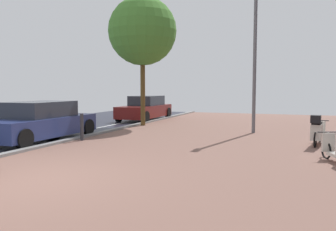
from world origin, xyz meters
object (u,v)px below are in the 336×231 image
object	(u,v)px
lamp_post	(255,52)
bollard_far	(82,127)
street_tree	(142,31)
parked_car_far	(145,109)
parked_car_near	(40,122)
scooter_far	(317,131)

from	to	relation	value
lamp_post	bollard_far	xyz separation A→B (m)	(-5.39, -4.17, -2.82)
lamp_post	street_tree	world-z (taller)	street_tree
parked_car_far	street_tree	bearing A→B (deg)	-68.10
street_tree	parked_car_near	bearing A→B (deg)	-104.04
scooter_far	street_tree	bearing A→B (deg)	155.26
parked_car_far	street_tree	xyz separation A→B (m)	(1.20, -2.98, 3.92)
street_tree	scooter_far	bearing A→B (deg)	-24.74
parked_car_far	lamp_post	size ratio (longest dim) A/B	0.75
scooter_far	parked_car_far	xyz separation A→B (m)	(-8.88, 6.52, 0.18)
street_tree	bollard_far	size ratio (longest dim) A/B	6.57
bollard_far	lamp_post	bearing A→B (deg)	37.71
scooter_far	lamp_post	distance (m)	4.40
parked_car_near	lamp_post	distance (m)	8.64
scooter_far	bollard_far	size ratio (longest dim) A/B	1.90
parked_car_near	scooter_far	bearing A→B (deg)	12.94
parked_car_near	parked_car_far	world-z (taller)	parked_car_far
scooter_far	lamp_post	bearing A→B (deg)	132.18
parked_car_far	lamp_post	world-z (taller)	lamp_post
lamp_post	street_tree	bearing A→B (deg)	169.05
scooter_far	bollard_far	xyz separation A→B (m)	(-7.65, -1.68, 0.02)
lamp_post	street_tree	xyz separation A→B (m)	(-5.43, 1.05, 1.27)
scooter_far	bollard_far	distance (m)	7.83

